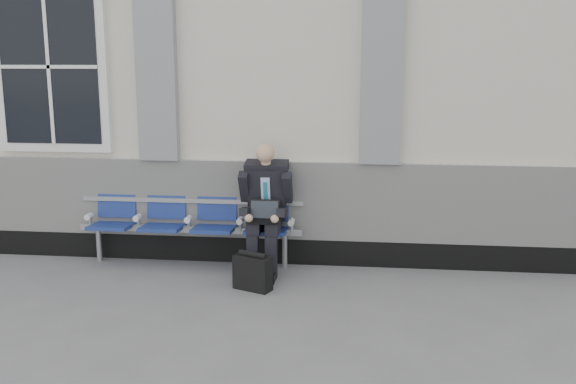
# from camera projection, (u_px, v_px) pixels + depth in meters

# --- Properties ---
(station_building) EXTENTS (14.40, 4.40, 4.49)m
(station_building) POSITION_uv_depth(u_px,v_px,m) (92.00, 67.00, 9.33)
(station_building) COLOR silver
(station_building) RESTS_ON ground
(bench) EXTENTS (2.60, 0.47, 0.91)m
(bench) POSITION_uv_depth(u_px,v_px,m) (190.00, 217.00, 7.36)
(bench) COLOR #9EA0A3
(bench) RESTS_ON ground
(businessman) EXTENTS (0.58, 0.78, 1.44)m
(businessman) POSITION_uv_depth(u_px,v_px,m) (266.00, 203.00, 7.08)
(businessman) COLOR black
(businessman) RESTS_ON ground
(briefcase) EXTENTS (0.43, 0.31, 0.41)m
(briefcase) POSITION_uv_depth(u_px,v_px,m) (253.00, 272.00, 6.59)
(briefcase) COLOR black
(briefcase) RESTS_ON ground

